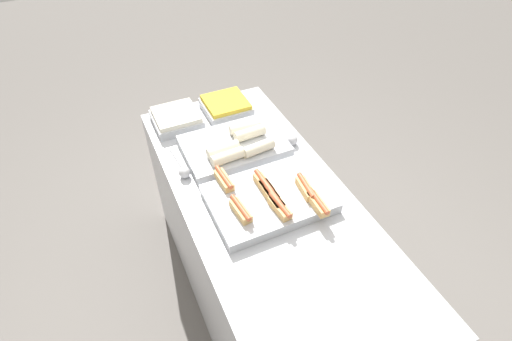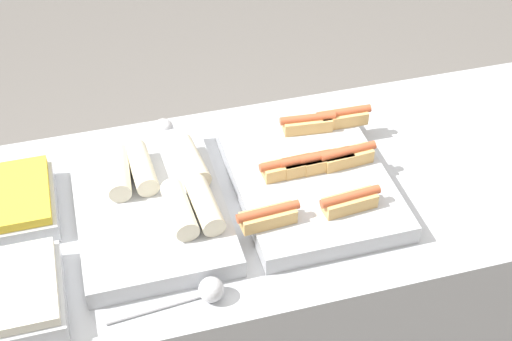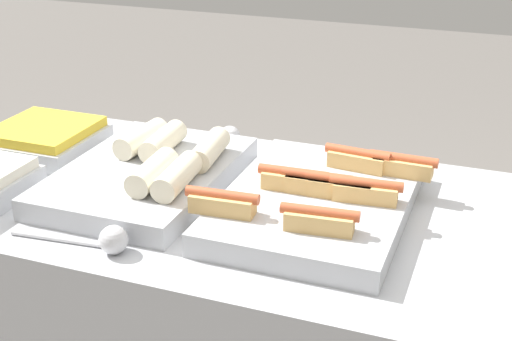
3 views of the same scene
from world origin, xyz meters
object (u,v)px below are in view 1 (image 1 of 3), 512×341
object	(u,v)px
tray_wraps	(236,145)
serving_spoon_far	(291,139)
tray_hotdogs	(269,198)
tray_side_back	(226,106)
tray_side_front	(176,118)
serving_spoon_near	(184,171)

from	to	relation	value
tray_wraps	serving_spoon_far	world-z (taller)	tray_wraps
tray_hotdogs	tray_side_back	world-z (taller)	tray_hotdogs
tray_side_front	serving_spoon_near	distance (m)	0.42
tray_side_back	serving_spoon_near	size ratio (longest dim) A/B	0.97
tray_side_back	serving_spoon_near	world-z (taller)	tray_side_back
tray_hotdogs	serving_spoon_far	bearing A→B (deg)	139.20
tray_side_front	serving_spoon_far	size ratio (longest dim) A/B	0.99
tray_hotdogs	serving_spoon_far	size ratio (longest dim) A/B	2.07
tray_side_back	serving_spoon_near	distance (m)	0.56
serving_spoon_near	serving_spoon_far	world-z (taller)	same
tray_hotdogs	tray_side_front	bearing A→B (deg)	-164.86
tray_wraps	tray_side_front	bearing A→B (deg)	-149.59
tray_side_front	serving_spoon_far	world-z (taller)	tray_side_front
tray_side_front	serving_spoon_near	xyz separation A→B (m)	(0.42, -0.09, -0.01)
tray_wraps	tray_side_back	bearing A→B (deg)	166.23
tray_hotdogs	tray_side_front	distance (m)	0.78
tray_wraps	tray_side_front	distance (m)	0.41
tray_hotdogs	tray_side_front	world-z (taller)	tray_hotdogs
tray_side_front	tray_side_back	size ratio (longest dim) A/B	1.00
tray_wraps	tray_hotdogs	bearing A→B (deg)	-0.53
tray_hotdogs	tray_side_back	bearing A→B (deg)	173.16
tray_hotdogs	tray_side_front	size ratio (longest dim) A/B	2.10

